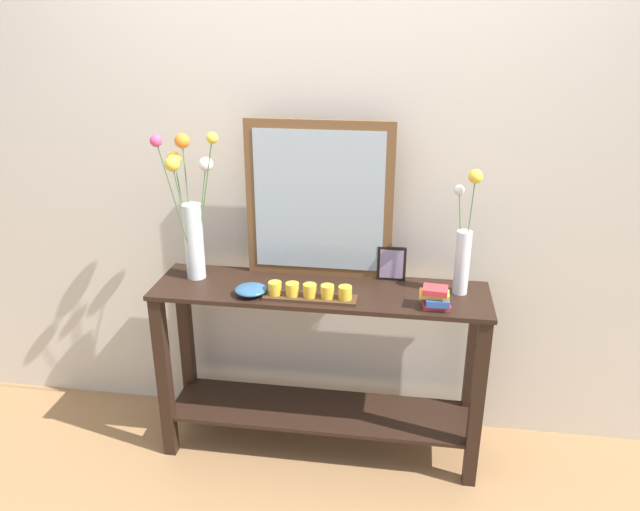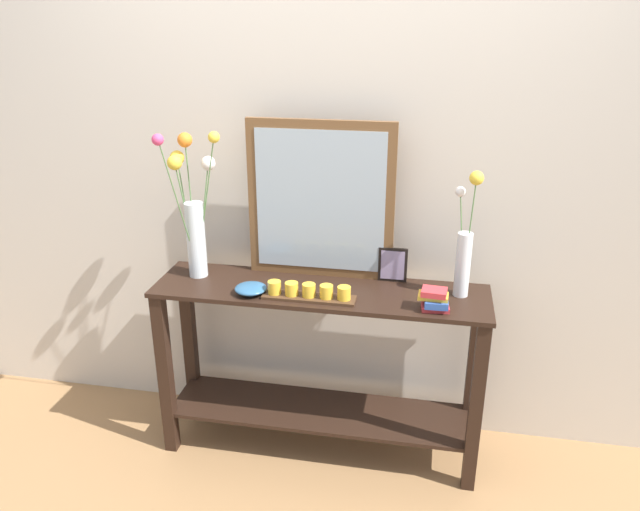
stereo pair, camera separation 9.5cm
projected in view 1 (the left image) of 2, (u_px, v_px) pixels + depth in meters
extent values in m
cube|color=#997047|center=(320.00, 447.00, 2.99)|extent=(7.00, 6.00, 0.02)
cube|color=beige|center=(330.00, 155.00, 2.76)|extent=(6.40, 0.08, 2.70)
cube|color=black|center=(320.00, 291.00, 2.68)|extent=(1.46, 0.37, 0.02)
cube|color=black|center=(320.00, 411.00, 2.91)|extent=(1.40, 0.33, 0.02)
cube|color=black|center=(164.00, 379.00, 2.79)|extent=(0.06, 0.06, 0.81)
cube|color=black|center=(477.00, 406.00, 2.60)|extent=(0.06, 0.06, 0.81)
cube|color=black|center=(187.00, 346.00, 3.06)|extent=(0.06, 0.06, 0.81)
cube|color=black|center=(471.00, 368.00, 2.87)|extent=(0.06, 0.06, 0.81)
cube|color=brown|center=(319.00, 201.00, 2.69)|extent=(0.65, 0.03, 0.70)
cube|color=#9EADB7|center=(319.00, 202.00, 2.68)|extent=(0.57, 0.00, 0.62)
cylinder|color=silver|center=(194.00, 242.00, 2.73)|extent=(0.08, 0.08, 0.34)
cylinder|color=#4C753D|center=(185.00, 220.00, 2.69)|extent=(0.07, 0.03, 0.50)
sphere|color=yellow|center=(172.00, 164.00, 2.59)|extent=(0.06, 0.06, 0.06)
cylinder|color=#4C753D|center=(201.00, 220.00, 2.72)|extent=(0.07, 0.05, 0.49)
sphere|color=silver|center=(206.00, 164.00, 2.65)|extent=(0.06, 0.06, 0.06)
cylinder|color=#4C753D|center=(184.00, 217.00, 2.72)|extent=(0.07, 0.05, 0.51)
sphere|color=yellow|center=(174.00, 159.00, 2.65)|extent=(0.06, 0.06, 0.06)
cylinder|color=#4C753D|center=(178.00, 211.00, 2.61)|extent=(0.08, 0.14, 0.62)
sphere|color=#EA4275|center=(156.00, 141.00, 2.44)|extent=(0.05, 0.05, 0.05)
cylinder|color=#4C753D|center=(189.00, 209.00, 2.70)|extent=(0.03, 0.03, 0.59)
sphere|color=orange|center=(182.00, 141.00, 2.61)|extent=(0.06, 0.06, 0.06)
cylinder|color=#4C753D|center=(203.00, 208.00, 2.66)|extent=(0.13, 0.03, 0.62)
sphere|color=yellow|center=(212.00, 138.00, 2.53)|extent=(0.05, 0.05, 0.05)
cylinder|color=silver|center=(462.00, 263.00, 2.59)|extent=(0.06, 0.06, 0.28)
cylinder|color=#4C753D|center=(468.00, 234.00, 2.54)|extent=(0.02, 0.01, 0.49)
sphere|color=yellow|center=(476.00, 176.00, 2.45)|extent=(0.06, 0.06, 0.06)
cylinder|color=#4C753D|center=(461.00, 240.00, 2.59)|extent=(0.05, 0.06, 0.42)
sphere|color=silver|center=(459.00, 190.00, 2.54)|extent=(0.04, 0.04, 0.04)
cube|color=#472D1C|center=(310.00, 298.00, 2.58)|extent=(0.39, 0.09, 0.01)
cylinder|color=gold|center=(275.00, 288.00, 2.59)|extent=(0.06, 0.06, 0.05)
cylinder|color=gold|center=(292.00, 289.00, 2.58)|extent=(0.06, 0.06, 0.05)
cylinder|color=gold|center=(310.00, 290.00, 2.57)|extent=(0.06, 0.06, 0.05)
cylinder|color=gold|center=(327.00, 291.00, 2.56)|extent=(0.06, 0.06, 0.05)
cylinder|color=gold|center=(345.00, 293.00, 2.55)|extent=(0.06, 0.06, 0.05)
cube|color=black|center=(392.00, 264.00, 2.74)|extent=(0.13, 0.01, 0.16)
cube|color=#9785A8|center=(392.00, 264.00, 2.73)|extent=(0.10, 0.00, 0.13)
cylinder|color=#2D5B84|center=(251.00, 294.00, 2.62)|extent=(0.05, 0.05, 0.01)
ellipsoid|color=#2D5B84|center=(251.00, 290.00, 2.61)|extent=(0.14, 0.14, 0.03)
cube|color=#C63338|center=(436.00, 305.00, 2.50)|extent=(0.12, 0.08, 0.02)
cube|color=#2D519E|center=(437.00, 301.00, 2.49)|extent=(0.10, 0.09, 0.03)
cube|color=gold|center=(434.00, 294.00, 2.49)|extent=(0.12, 0.08, 0.02)
cube|color=#C63338|center=(435.00, 290.00, 2.48)|extent=(0.11, 0.09, 0.02)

